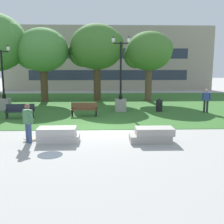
{
  "coord_description": "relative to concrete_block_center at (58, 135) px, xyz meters",
  "views": [
    {
      "loc": [
        0.07,
        -13.4,
        3.24
      ],
      "look_at": [
        0.51,
        -1.4,
        1.2
      ],
      "focal_mm": 42.0,
      "sensor_mm": 36.0,
      "label": 1
    }
  ],
  "objects": [
    {
      "name": "ground_plane",
      "position": [
        1.91,
        2.1,
        -0.31
      ],
      "size": [
        140.0,
        140.0,
        0.0
      ],
      "primitive_type": "plane",
      "color": "#A3A09B"
    },
    {
      "name": "grass_lawn",
      "position": [
        1.91,
        12.1,
        -0.3
      ],
      "size": [
        40.0,
        20.0,
        0.02
      ],
      "primitive_type": "cube",
      "color": "#336628",
      "rests_on": "ground"
    },
    {
      "name": "concrete_block_center",
      "position": [
        0.0,
        0.0,
        0.0
      ],
      "size": [
        1.8,
        0.9,
        0.64
      ],
      "color": "#BCB7B2",
      "rests_on": "ground"
    },
    {
      "name": "concrete_block_left",
      "position": [
        4.15,
        -0.17,
        0.0
      ],
      "size": [
        1.91,
        0.9,
        0.64
      ],
      "color": "#9E9991",
      "rests_on": "ground"
    },
    {
      "name": "person_skateboarder",
      "position": [
        -1.25,
        -0.12,
        0.66
      ],
      "size": [
        0.82,
        1.15,
        1.71
      ],
      "color": "#384C7A",
      "rests_on": "ground"
    },
    {
      "name": "skateboard",
      "position": [
        -1.08,
        0.29,
        -0.22
      ],
      "size": [
        1.0,
        0.62,
        0.14
      ],
      "color": "olive",
      "rests_on": "ground"
    },
    {
      "name": "puddle",
      "position": [
        -0.01,
        -1.81,
        -0.3
      ],
      "size": [
        0.95,
        0.95,
        0.01
      ],
      "primitive_type": "cylinder",
      "color": "#47515B",
      "rests_on": "ground"
    },
    {
      "name": "park_bench_near_left",
      "position": [
        0.75,
        6.13,
        0.23
      ],
      "size": [
        1.83,
        0.63,
        0.9
      ],
      "color": "brown",
      "rests_on": "grass_lawn"
    },
    {
      "name": "park_bench_near_right",
      "position": [
        -3.34,
        5.52,
        0.23
      ],
      "size": [
        1.83,
        0.66,
        0.9
      ],
      "color": "#1E232D",
      "rests_on": "grass_lawn"
    },
    {
      "name": "lamp_post_left",
      "position": [
        3.33,
        8.03,
        0.81
      ],
      "size": [
        1.32,
        0.8,
        5.45
      ],
      "color": "gray",
      "rests_on": "grass_lawn"
    },
    {
      "name": "lamp_post_center",
      "position": [
        -5.52,
        8.83,
        0.71
      ],
      "size": [
        1.32,
        0.8,
        4.89
      ],
      "color": "gray",
      "rests_on": "grass_lawn"
    },
    {
      "name": "tree_near_left",
      "position": [
        1.4,
        14.62,
        4.82
      ],
      "size": [
        5.35,
        5.09,
        7.36
      ],
      "color": "#4C3823",
      "rests_on": "grass_lawn"
    },
    {
      "name": "tree_near_right",
      "position": [
        -3.65,
        14.06,
        4.48
      ],
      "size": [
        5.0,
        4.76,
        6.88
      ],
      "color": "#4C3823",
      "rests_on": "grass_lawn"
    },
    {
      "name": "tree_far_right",
      "position": [
        6.38,
        13.98,
        4.39
      ],
      "size": [
        4.54,
        4.32,
        6.61
      ],
      "color": "brown",
      "rests_on": "grass_lawn"
    },
    {
      "name": "trash_bin",
      "position": [
        6.19,
        7.81,
        0.2
      ],
      "size": [
        0.49,
        0.49,
        0.96
      ],
      "color": "black",
      "rests_on": "grass_lawn"
    },
    {
      "name": "person_bystander_near_lawn",
      "position": [
        9.47,
        7.22,
        0.68
      ],
      "size": [
        0.65,
        0.38,
        1.71
      ],
      "color": "#28282D",
      "rests_on": "grass_lawn"
    },
    {
      "name": "building_facade_distant",
      "position": [
        2.87,
        26.59,
        4.2
      ],
      "size": [
        29.89,
        1.03,
        9.03
      ],
      "color": "gray",
      "rests_on": "ground"
    }
  ]
}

